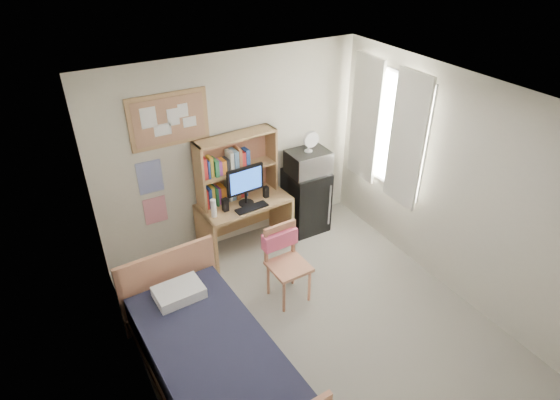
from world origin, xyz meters
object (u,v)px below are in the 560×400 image
desk (245,225)px  speaker_right (266,192)px  bed (214,366)px  monitor (246,186)px  desk_fan (309,142)px  microwave (308,162)px  mini_fridge (306,200)px  speaker_left (225,205)px  desk_chair (289,266)px  bulletin_board (169,120)px

desk → speaker_right: (0.30, -0.04, 0.45)m
bed → monitor: 2.30m
bed → desk_fan: size_ratio=7.74×
microwave → mini_fridge: bearing=90.0°
mini_fridge → desk_fan: (-0.00, -0.02, 0.91)m
microwave → bed: bearing=-139.8°
desk → monitor: bearing=-90.0°
mini_fridge → bed: bearing=-139.5°
desk → microwave: size_ratio=2.20×
speaker_left → microwave: bearing=0.0°
bed → desk_fan: (2.21, 1.86, 1.08)m
speaker_left → desk_fan: size_ratio=0.63×
desk_chair → bed: desk_chair is taller
bed → microwave: bearing=36.9°
bed → speaker_right: size_ratio=13.56×
desk_chair → speaker_left: 1.15m
monitor → bed: bearing=-128.6°
bed → microwave: 3.00m
speaker_right → desk_fan: size_ratio=0.57×
bed → monitor: size_ratio=3.91×
mini_fridge → desk_fan: 0.91m
desk → bulletin_board: bearing=154.3°
speaker_left → desk_fan: 1.39m
desk_fan → speaker_left: bearing=-175.8°
bulletin_board → mini_fridge: 2.29m
desk → desk_fan: (0.98, 0.01, 0.99)m
monitor → speaker_right: (0.30, 0.02, -0.19)m
bed → desk_fan: bearing=36.9°
speaker_left → desk: bearing=11.3°
desk_chair → bulletin_board: bearing=116.1°
desk → speaker_left: speaker_left is taller
desk_chair → speaker_left: size_ratio=5.54×
desk_chair → mini_fridge: size_ratio=1.04×
desk → monitor: size_ratio=2.22×
mini_fridge → desk_chair: bearing=-129.6°
mini_fridge → monitor: (-0.98, -0.09, 0.55)m
desk → mini_fridge: (0.98, 0.03, 0.09)m
bed → desk_fan: desk_fan is taller
desk_fan → desk_chair: bearing=-130.0°
speaker_left → speaker_right: (0.60, 0.04, -0.01)m
bulletin_board → microwave: bulletin_board is taller
mini_fridge → desk_fan: bearing=-90.0°
bulletin_board → desk_fan: bearing=-9.6°
mini_fridge → desk: bearing=-178.2°
mini_fridge → speaker_right: 0.77m
monitor → speaker_right: 0.36m
bulletin_board → speaker_left: bulletin_board is taller
speaker_left → speaker_right: bearing=0.0°
mini_fridge → bed: 2.91m
desk → speaker_left: size_ratio=6.94×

